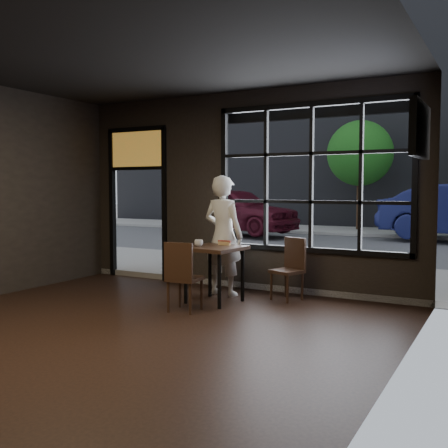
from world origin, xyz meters
The scene contains 16 objects.
floor centered at (0.00, 0.00, -0.01)m, with size 6.00×7.00×0.02m, color black.
ceiling centered at (0.00, 0.00, 3.21)m, with size 6.00×7.00×0.02m, color black.
wall_right centered at (3.00, 0.00, 1.60)m, with size 0.04×7.00×3.20m, color black.
window_frame centered at (1.20, 3.50, 1.80)m, with size 3.06×0.12×2.28m, color black.
stained_transom centered at (-2.10, 3.50, 2.35)m, with size 1.20×0.06×0.70m, color orange.
street_asphalt centered at (0.00, 24.00, -0.02)m, with size 60.00×41.00×0.04m, color #545456.
building_across centered at (0.00, 23.00, 7.50)m, with size 28.00×12.00×15.00m, color #5B5956.
cafe_table centered at (0.16, 2.35, 0.41)m, with size 0.75×0.75×0.82m, color black.
chair_near centered at (0.08, 1.70, 0.47)m, with size 0.41×0.41×0.94m, color black.
chair_window centered at (1.02, 3.00, 0.46)m, with size 0.40×0.40×0.91m, color black.
man centered at (0.02, 2.87, 0.92)m, with size 0.67×0.44×1.84m, color silver.
hotdog centered at (0.21, 2.57, 0.84)m, with size 0.20×0.08×0.06m, color tan, non-canonical shape.
cup centered at (-0.03, 2.23, 0.86)m, with size 0.12×0.12×0.10m, color silver.
tv centered at (2.93, 2.24, 2.31)m, with size 0.12×1.07×0.62m, color black.
maroon_car centered at (-4.46, 11.84, 0.88)m, with size 1.85×4.60×1.57m, color #50101F.
tree_left centered at (-1.07, 15.38, 2.90)m, with size 2.41×2.41×4.12m.
Camera 1 is at (3.86, -4.12, 1.65)m, focal length 42.00 mm.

